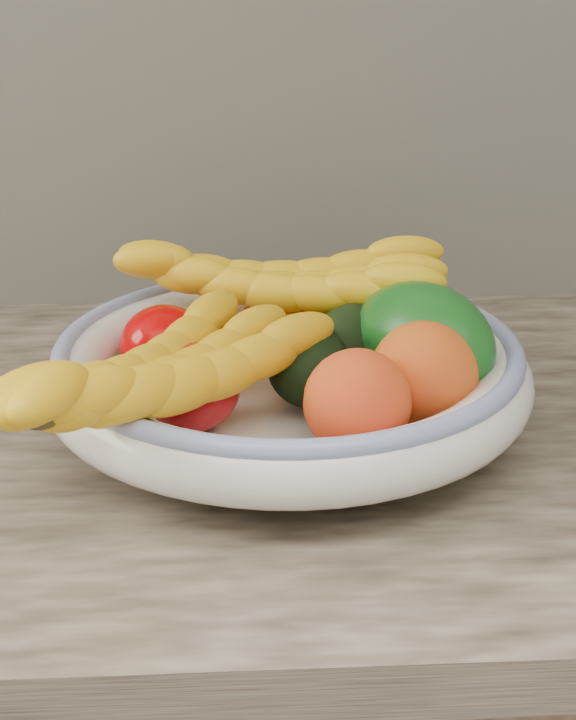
{
  "coord_description": "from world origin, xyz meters",
  "views": [
    {
      "loc": [
        -0.05,
        0.85,
        1.3
      ],
      "look_at": [
        0.0,
        1.66,
        0.96
      ],
      "focal_mm": 55.0,
      "sensor_mm": 36.0,
      "label": 1
    }
  ],
  "objects_px": {
    "green_mango": "(423,342)",
    "banana_bunch_back": "(278,290)",
    "banana_bunch_front": "(160,386)",
    "fruit_bowl": "(288,373)"
  },
  "relations": [
    {
      "from": "green_mango",
      "to": "banana_bunch_back",
      "type": "relative_size",
      "value": 0.44
    },
    {
      "from": "green_mango",
      "to": "banana_bunch_back",
      "type": "distance_m",
      "value": 0.15
    },
    {
      "from": "green_mango",
      "to": "banana_bunch_front",
      "type": "relative_size",
      "value": 0.42
    },
    {
      "from": "fruit_bowl",
      "to": "banana_bunch_front",
      "type": "height_order",
      "value": "banana_bunch_front"
    },
    {
      "from": "green_mango",
      "to": "fruit_bowl",
      "type": "bearing_deg",
      "value": 140.79
    },
    {
      "from": "green_mango",
      "to": "banana_bunch_back",
      "type": "height_order",
      "value": "green_mango"
    },
    {
      "from": "green_mango",
      "to": "banana_bunch_back",
      "type": "bearing_deg",
      "value": 102.74
    },
    {
      "from": "banana_bunch_back",
      "to": "green_mango",
      "type": "bearing_deg",
      "value": -32.75
    },
    {
      "from": "green_mango",
      "to": "banana_bunch_back",
      "type": "xyz_separation_m",
      "value": [
        -0.11,
        0.1,
        0.01
      ]
    },
    {
      "from": "banana_bunch_back",
      "to": "banana_bunch_front",
      "type": "relative_size",
      "value": 0.96
    }
  ]
}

